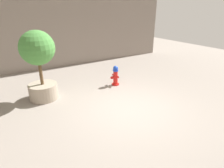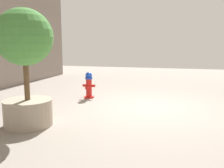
{
  "view_description": "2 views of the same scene",
  "coord_description": "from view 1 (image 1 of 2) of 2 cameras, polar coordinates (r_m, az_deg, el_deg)",
  "views": [
    {
      "loc": [
        -4.3,
        3.2,
        3.02
      ],
      "look_at": [
        0.58,
        0.21,
        0.7
      ],
      "focal_mm": 30.42,
      "sensor_mm": 36.0,
      "label": 1
    },
    {
      "loc": [
        -0.81,
        6.29,
        1.64
      ],
      "look_at": [
        0.76,
        0.64,
        0.71
      ],
      "focal_mm": 38.94,
      "sensor_mm": 36.0,
      "label": 2
    }
  ],
  "objects": [
    {
      "name": "ground_plane",
      "position": [
        6.15,
        4.55,
        -7.41
      ],
      "size": [
        23.4,
        23.4,
        0.0
      ],
      "primitive_type": "plane",
      "color": "gray"
    },
    {
      "name": "fire_hydrant",
      "position": [
        7.82,
        1.02,
        2.56
      ],
      "size": [
        0.41,
        0.38,
        0.82
      ],
      "color": "red",
      "rests_on": "ground_plane"
    },
    {
      "name": "planter_tree",
      "position": [
        6.75,
        -21.11,
        6.67
      ],
      "size": [
        1.13,
        1.13,
        2.37
      ],
      "color": "tan",
      "rests_on": "ground_plane"
    }
  ]
}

